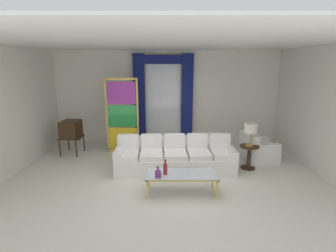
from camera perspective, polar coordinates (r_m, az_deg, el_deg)
ground_plane at (r=6.10m, az=-0.56°, el=-11.61°), size 16.00×16.00×0.00m
wall_rear at (r=8.66m, az=-0.48°, el=6.18°), size 8.00×0.12×3.00m
wall_left at (r=7.24m, az=-30.97°, el=2.89°), size 0.12×7.00×3.00m
wall_right at (r=7.21m, az=30.00°, el=2.97°), size 0.12×7.00×3.00m
ceiling_slab at (r=6.35m, az=-0.59°, el=17.35°), size 8.00×7.60×0.04m
curtained_window at (r=8.47m, az=-1.31°, el=7.66°), size 2.00×0.17×2.70m
couch_white_long at (r=6.60m, az=1.25°, el=-6.78°), size 2.96×1.05×0.86m
coffee_table at (r=5.41m, az=2.70°, el=-10.66°), size 1.44×0.57×0.41m
bottle_blue_decanter at (r=5.20m, az=-2.44°, el=-10.28°), size 0.12×0.12×0.24m
bottle_crystal_tall at (r=5.31m, az=-0.82°, el=-9.22°), size 0.08×0.08×0.32m
vintage_tv at (r=8.07m, az=-20.65°, el=-0.79°), size 0.62×0.63×1.35m
armchair_white at (r=7.50m, az=18.58°, el=-5.16°), size 0.93×0.92×0.80m
stained_glass_divider at (r=7.76m, az=-10.17°, el=1.84°), size 0.95×0.05×2.20m
peacock_figurine at (r=7.57m, az=-6.90°, el=-4.90°), size 0.44×0.60×0.50m
round_side_table at (r=6.90m, az=16.95°, el=-6.03°), size 0.48×0.48×0.59m
table_lamp_brass at (r=6.72m, az=17.34°, el=-0.60°), size 0.32×0.32×0.57m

